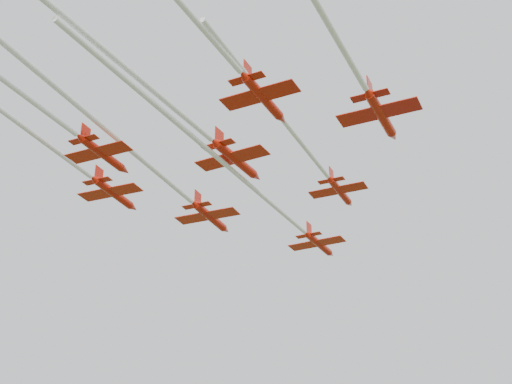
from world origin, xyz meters
The scene contains 7 objects.
jet_lead centered at (1.25, 4.16, 61.48)m, with size 9.84×67.05×2.68m.
jet_row2_left centered at (-7.71, -7.04, 62.24)m, with size 12.85×55.49×2.85m.
jet_row2_right centered at (11.01, -0.63, 62.99)m, with size 9.53×45.24×2.40m.
jet_row3_left centered at (-14.84, -23.33, 63.17)m, with size 15.04×65.00×2.75m.
jet_row3_mid centered at (3.88, -19.14, 62.30)m, with size 9.58×54.34×2.84m.
jet_row3_right centered at (23.92, -18.36, 63.06)m, with size 10.99×54.79×2.83m.
jet_row4_left centered at (-5.83, -30.35, 60.25)m, with size 9.86×47.33×2.44m.
Camera 1 is at (47.04, -72.11, 19.46)m, focal length 50.00 mm.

